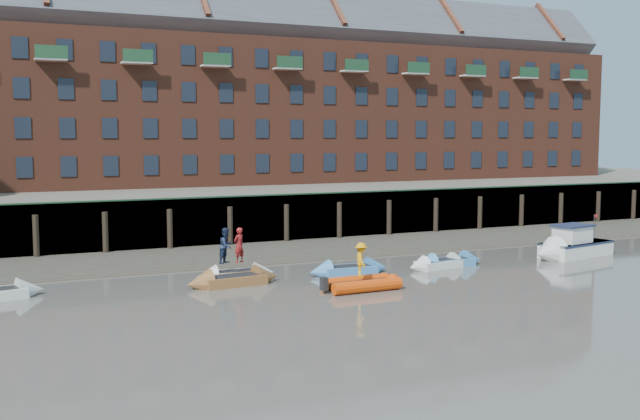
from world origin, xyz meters
TOP-DOWN VIEW (x-y plane):
  - ground at (0.00, 0.00)m, footprint 220.00×220.00m
  - foreshore at (0.00, 18.00)m, footprint 110.00×8.00m
  - mud_band at (0.00, 14.60)m, footprint 110.00×1.60m
  - river_wall at (-0.00, 22.38)m, footprint 110.00×1.23m
  - bank_terrace at (0.00, 36.00)m, footprint 110.00×28.00m
  - apartment_terrace at (-0.00, 36.99)m, footprint 80.60×15.56m
  - rowboat_2 at (-5.77, 9.29)m, footprint 4.89×1.84m
  - rowboat_3 at (-5.15, 10.83)m, footprint 4.14×1.32m
  - rowboat_4 at (0.67, 9.56)m, footprint 4.48×1.48m
  - rowboat_5 at (6.01, 9.16)m, footprint 4.25×1.79m
  - rowboat_6 at (6.82, 9.37)m, footprint 4.38×1.40m
  - rib_tender at (-0.43, 5.77)m, footprint 3.87×1.89m
  - motor_launch at (14.81, 8.92)m, footprint 6.31×3.14m
  - person_rower_a at (-4.95, 10.91)m, footprint 0.79×0.70m
  - person_rower_b at (-5.61, 10.95)m, footprint 1.12×1.11m
  - person_rib_crew at (-0.60, 5.73)m, footprint 0.89×1.19m

SIDE VIEW (x-z plane):
  - ground at x=0.00m, z-range 0.00..0.00m
  - foreshore at x=0.00m, z-range -0.25..0.25m
  - mud_band at x=0.00m, z-range -0.05..0.05m
  - rowboat_3 at x=-5.15m, z-range -0.38..0.81m
  - rowboat_5 at x=6.01m, z-range -0.39..0.81m
  - rowboat_6 at x=6.82m, z-range -0.41..0.85m
  - rowboat_4 at x=0.67m, z-range -0.42..0.87m
  - rowboat_2 at x=-5.77m, z-range -0.45..0.94m
  - rib_tender at x=-0.43m, z-range -0.04..0.62m
  - motor_launch at x=14.81m, z-range -0.61..1.88m
  - person_rib_crew at x=-0.60m, z-range 0.62..2.26m
  - river_wall at x=0.00m, z-range -0.06..3.24m
  - bank_terrace at x=0.00m, z-range 0.00..3.20m
  - person_rower_a at x=-4.95m, z-range 0.80..2.61m
  - person_rower_b at x=-5.61m, z-range 0.80..2.63m
  - apartment_terrace at x=0.00m, z-range 2.34..23.31m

